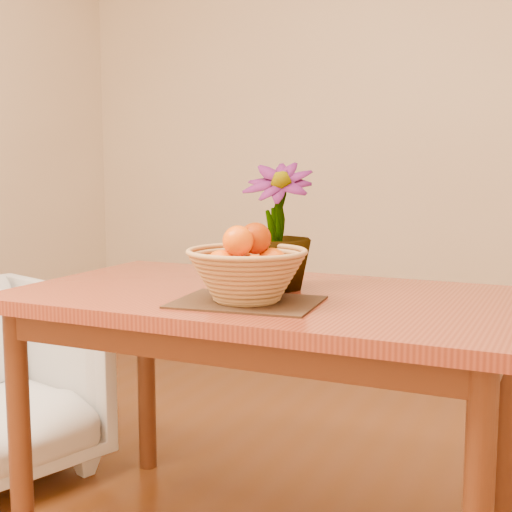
% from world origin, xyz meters
% --- Properties ---
extents(wall_back, '(4.00, 0.02, 2.70)m').
position_xyz_m(wall_back, '(0.00, 2.25, 1.35)').
color(wall_back, beige).
rests_on(wall_back, floor).
extents(table, '(1.40, 0.80, 0.75)m').
position_xyz_m(table, '(0.00, 0.30, 0.66)').
color(table, maroon).
rests_on(table, floor).
extents(placemat, '(0.39, 0.31, 0.01)m').
position_xyz_m(placemat, '(0.01, 0.14, 0.75)').
color(placemat, '#372514').
rests_on(placemat, table).
extents(wicker_basket, '(0.31, 0.31, 0.13)m').
position_xyz_m(wicker_basket, '(0.01, 0.14, 0.82)').
color(wicker_basket, tan).
rests_on(wicker_basket, placemat).
extents(orange_pile, '(0.18, 0.17, 0.15)m').
position_xyz_m(orange_pile, '(0.01, 0.14, 0.87)').
color(orange_pile, '#EC5C03').
rests_on(orange_pile, wicker_basket).
extents(potted_plant, '(0.24, 0.24, 0.36)m').
position_xyz_m(potted_plant, '(0.00, 0.36, 0.93)').
color(potted_plant, '#1B4814').
rests_on(potted_plant, table).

